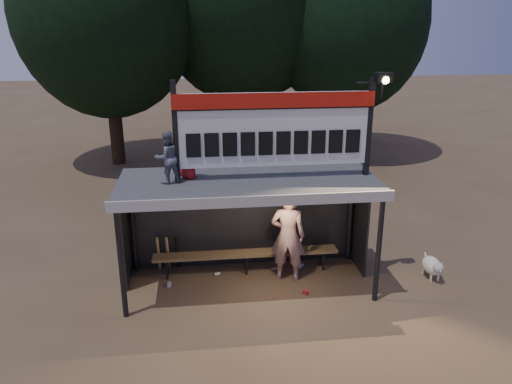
% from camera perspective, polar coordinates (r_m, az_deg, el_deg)
% --- Properties ---
extents(ground, '(80.00, 80.00, 0.00)m').
position_cam_1_polar(ground, '(10.60, -0.83, -10.51)').
color(ground, brown).
rests_on(ground, ground).
extents(player, '(0.80, 0.62, 1.97)m').
position_cam_1_polar(player, '(10.42, 3.66, -5.02)').
color(player, silver).
rests_on(player, ground).
extents(child_a, '(0.60, 0.55, 0.99)m').
position_cam_1_polar(child_a, '(9.43, -10.14, 3.91)').
color(child_a, slate).
rests_on(child_a, dugout_shelter).
extents(child_b, '(0.51, 0.49, 0.89)m').
position_cam_1_polar(child_b, '(9.67, -7.81, 4.09)').
color(child_b, '#A5191A').
rests_on(child_b, dugout_shelter).
extents(dugout_shelter, '(5.10, 2.08, 2.32)m').
position_cam_1_polar(dugout_shelter, '(10.05, -1.03, -0.62)').
color(dugout_shelter, '#404043').
rests_on(dugout_shelter, ground).
extents(scoreboard_assembly, '(4.10, 0.27, 1.99)m').
position_cam_1_polar(scoreboard_assembly, '(9.49, 2.46, 7.44)').
color(scoreboard_assembly, black).
rests_on(scoreboard_assembly, dugout_shelter).
extents(bench, '(4.00, 0.35, 0.48)m').
position_cam_1_polar(bench, '(10.88, -1.15, -7.11)').
color(bench, olive).
rests_on(bench, ground).
extents(tree_left, '(6.46, 6.46, 9.27)m').
position_cam_1_polar(tree_left, '(19.43, -16.83, 19.08)').
color(tree_left, black).
rests_on(tree_left, ground).
extents(tree_right, '(6.08, 6.08, 8.72)m').
position_cam_1_polar(tree_right, '(20.56, 10.53, 18.58)').
color(tree_right, black).
rests_on(tree_right, ground).
extents(dog, '(0.36, 0.81, 0.49)m').
position_cam_1_polar(dog, '(11.36, 19.54, -7.97)').
color(dog, white).
rests_on(dog, ground).
extents(bats, '(0.48, 0.33, 0.84)m').
position_cam_1_polar(bats, '(11.11, -10.06, -6.87)').
color(bats, '#9E7D4A').
rests_on(bats, ground).
extents(litter, '(3.00, 1.44, 0.08)m').
position_cam_1_polar(litter, '(10.99, 1.63, -9.16)').
color(litter, '#B4321E').
rests_on(litter, ground).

